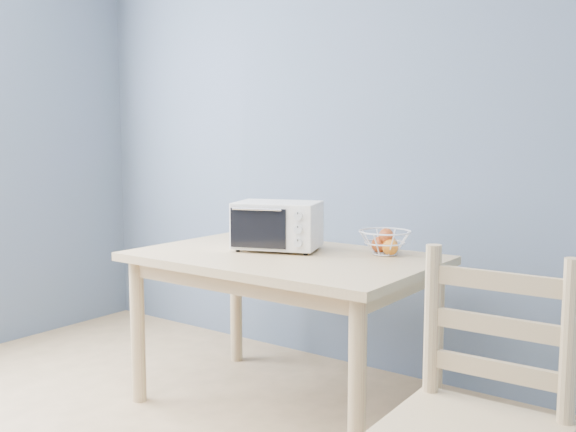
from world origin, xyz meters
The scene contains 3 objects.
dining_table centered at (0.04, 1.52, 0.65)m, with size 1.40×0.90×0.75m.
toaster_oven centered at (-0.07, 1.60, 0.88)m, with size 0.47×0.41×0.24m.
fruit_basket centered at (0.43, 1.80, 0.81)m, with size 0.26×0.26×0.13m.
Camera 1 is at (1.82, -0.89, 1.28)m, focal length 40.00 mm.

